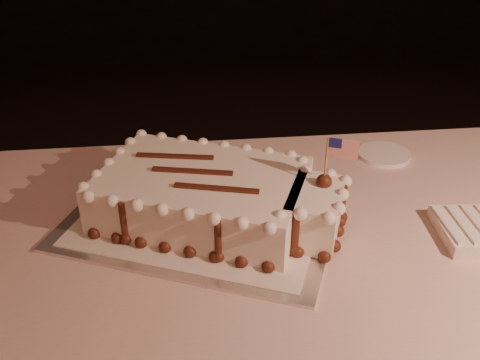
{
  "coord_description": "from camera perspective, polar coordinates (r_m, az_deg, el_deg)",
  "views": [
    {
      "loc": [
        -0.19,
        -0.32,
        1.41
      ],
      "look_at": [
        -0.08,
        0.63,
        0.84
      ],
      "focal_mm": 40.0,
      "sensor_mm": 36.0,
      "label": 1
    }
  ],
  "objects": [
    {
      "name": "banquet_table",
      "position": [
        1.4,
        3.67,
        -17.04
      ],
      "size": [
        2.4,
        0.8,
        0.75
      ],
      "primitive_type": "cube",
      "color": "beige",
      "rests_on": "ground"
    },
    {
      "name": "doily",
      "position": [
        1.16,
        -3.95,
        -3.65
      ],
      "size": [
        0.6,
        0.54,
        0.0
      ],
      "primitive_type": "cube",
      "rotation": [
        0.0,
        0.0,
        -0.4
      ],
      "color": "silver",
      "rests_on": "cake_board"
    },
    {
      "name": "sheet_cake",
      "position": [
        1.12,
        -2.62,
        -1.75
      ],
      "size": [
        0.55,
        0.43,
        0.21
      ],
      "color": "white",
      "rests_on": "doily"
    },
    {
      "name": "cake_board",
      "position": [
        1.16,
        -3.94,
        -3.86
      ],
      "size": [
        0.68,
        0.6,
        0.01
      ],
      "primitive_type": "cube",
      "rotation": [
        0.0,
        0.0,
        -0.4
      ],
      "color": "silver",
      "rests_on": "banquet_table"
    },
    {
      "name": "side_plate",
      "position": [
        1.45,
        15.1,
        2.66
      ],
      "size": [
        0.14,
        0.14,
        0.01
      ],
      "primitive_type": "cylinder",
      "color": "white",
      "rests_on": "banquet_table"
    }
  ]
}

